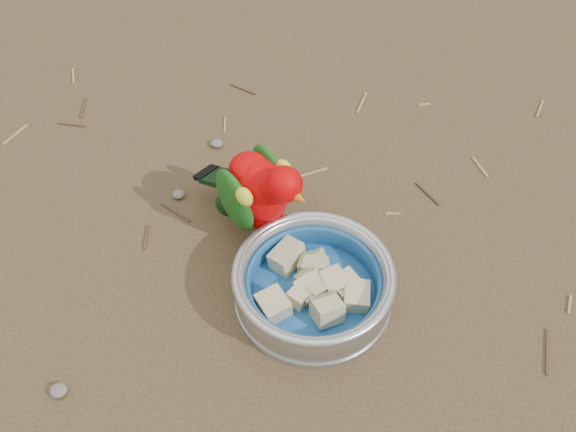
# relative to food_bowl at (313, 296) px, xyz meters

# --- Properties ---
(ground) EXTENTS (60.00, 60.00, 0.00)m
(ground) POSITION_rel_food_bowl_xyz_m (-0.09, 0.01, -0.01)
(ground) COLOR #4E3A26
(food_bowl) EXTENTS (0.21, 0.21, 0.02)m
(food_bowl) POSITION_rel_food_bowl_xyz_m (0.00, 0.00, 0.00)
(food_bowl) COLOR #B2B2BA
(food_bowl) RESTS_ON ground
(bowl_wall) EXTENTS (0.21, 0.21, 0.04)m
(bowl_wall) POSITION_rel_food_bowl_xyz_m (0.00, 0.00, 0.03)
(bowl_wall) COLOR #B2B2BA
(bowl_wall) RESTS_ON food_bowl
(fruit_wedges) EXTENTS (0.12, 0.12, 0.03)m
(fruit_wedges) POSITION_rel_food_bowl_xyz_m (0.00, 0.00, 0.02)
(fruit_wedges) COLOR #C5B086
(fruit_wedges) RESTS_ON food_bowl
(lory_parrot) EXTENTS (0.20, 0.18, 0.15)m
(lory_parrot) POSITION_rel_food_bowl_xyz_m (-0.09, 0.10, 0.07)
(lory_parrot) COLOR #C70103
(lory_parrot) RESTS_ON ground
(ground_debris) EXTENTS (0.90, 0.80, 0.01)m
(ground_debris) POSITION_rel_food_bowl_xyz_m (-0.05, 0.02, -0.01)
(ground_debris) COLOR #A48551
(ground_debris) RESTS_ON ground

